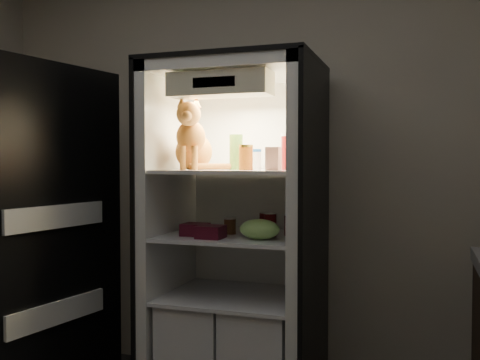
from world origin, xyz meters
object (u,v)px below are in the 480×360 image
object	(u,v)px
tabby_cat	(193,143)
condiment_jar	(230,226)
pepper_jar	(292,152)
berry_box_left	(195,229)
refrigerator	(238,259)
soda_can_a	(265,222)
soda_can_c	(270,225)
salsa_jar	(246,157)
parmesan_shaker	(236,152)
berry_box_right	(211,232)
mayo_tub	(254,159)
grape_bag	(260,229)
soda_can_b	(290,225)
cream_carton	(273,159)

from	to	relation	value
tabby_cat	condiment_jar	bearing A→B (deg)	2.19
pepper_jar	berry_box_left	world-z (taller)	pepper_jar
pepper_jar	refrigerator	bearing A→B (deg)	-177.12
soda_can_a	soda_can_c	size ratio (longest dim) A/B	0.90
salsa_jar	condiment_jar	size ratio (longest dim) A/B	1.44
refrigerator	condiment_jar	distance (m)	0.21
pepper_jar	parmesan_shaker	bearing A→B (deg)	-170.05
refrigerator	berry_box_right	bearing A→B (deg)	-104.33
tabby_cat	condiment_jar	world-z (taller)	tabby_cat
pepper_jar	salsa_jar	bearing A→B (deg)	-147.92
soda_can_c	condiment_jar	xyz separation A→B (m)	(-0.23, 0.02, -0.02)
refrigerator	mayo_tub	distance (m)	0.57
grape_bag	berry_box_right	world-z (taller)	grape_bag
mayo_tub	grape_bag	size ratio (longest dim) A/B	0.55
soda_can_b	soda_can_c	world-z (taller)	soda_can_c
soda_can_b	tabby_cat	bearing A→B (deg)	-170.21
parmesan_shaker	soda_can_a	world-z (taller)	parmesan_shaker
tabby_cat	parmesan_shaker	world-z (taller)	tabby_cat
refrigerator	soda_can_a	distance (m)	0.25
berry_box_right	salsa_jar	bearing A→B (deg)	40.42
soda_can_b	soda_can_c	xyz separation A→B (m)	(-0.09, -0.05, 0.01)
salsa_jar	soda_can_a	world-z (taller)	salsa_jar
pepper_jar	soda_can_c	distance (m)	0.41
tabby_cat	soda_can_b	distance (m)	0.69
tabby_cat	soda_can_a	size ratio (longest dim) A/B	3.52
parmesan_shaker	soda_can_b	size ratio (longest dim) A/B	1.72
berry_box_left	parmesan_shaker	bearing A→B (deg)	37.19
berry_box_left	soda_can_c	bearing A→B (deg)	13.56
mayo_tub	cream_carton	size ratio (longest dim) A/B	0.98
parmesan_shaker	mayo_tub	bearing A→B (deg)	63.15
berry_box_right	soda_can_b	bearing A→B (deg)	30.95
refrigerator	berry_box_left	distance (m)	0.31
soda_can_a	condiment_jar	size ratio (longest dim) A/B	1.21
pepper_jar	soda_can_c	size ratio (longest dim) A/B	1.58
refrigerator	grape_bag	size ratio (longest dim) A/B	9.11
soda_can_a	grape_bag	world-z (taller)	soda_can_a
parmesan_shaker	soda_can_b	bearing A→B (deg)	1.84
refrigerator	mayo_tub	xyz separation A→B (m)	(0.07, 0.09, 0.56)
salsa_jar	refrigerator	bearing A→B (deg)	125.74
mayo_tub	soda_can_b	distance (m)	0.44
tabby_cat	berry_box_left	xyz separation A→B (m)	(0.04, -0.06, -0.46)
refrigerator	condiment_jar	xyz separation A→B (m)	(-0.03, -0.06, 0.19)
parmesan_shaker	cream_carton	distance (m)	0.31
soda_can_c	condiment_jar	size ratio (longest dim) A/B	1.34
refrigerator	berry_box_right	size ratio (longest dim) A/B	14.41
berry_box_right	pepper_jar	bearing A→B (deg)	35.71
tabby_cat	cream_carton	world-z (taller)	tabby_cat
cream_carton	salsa_jar	bearing A→B (deg)	152.92
condiment_jar	soda_can_c	bearing A→B (deg)	-5.22
refrigerator	berry_box_left	bearing A→B (deg)	-135.78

